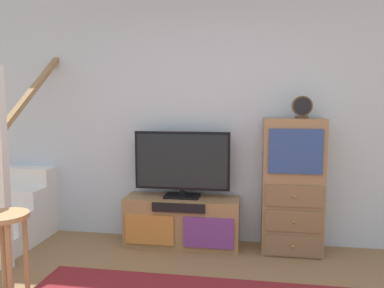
# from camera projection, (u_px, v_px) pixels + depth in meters

# --- Properties ---
(back_wall) EXTENTS (6.40, 0.12, 2.70)m
(back_wall) POSITION_uv_depth(u_px,v_px,m) (214.00, 115.00, 3.90)
(back_wall) COLOR silver
(back_wall) RESTS_ON ground_plane
(media_console) EXTENTS (1.19, 0.38, 0.51)m
(media_console) POSITION_uv_depth(u_px,v_px,m) (182.00, 221.00, 3.81)
(media_console) COLOR #997047
(media_console) RESTS_ON ground_plane
(television) EXTENTS (0.99, 0.22, 0.69)m
(television) POSITION_uv_depth(u_px,v_px,m) (182.00, 163.00, 3.77)
(television) COLOR black
(television) RESTS_ON media_console
(side_cabinet) EXTENTS (0.58, 0.38, 1.33)m
(side_cabinet) POSITION_uv_depth(u_px,v_px,m) (292.00, 186.00, 3.60)
(side_cabinet) COLOR #93704C
(side_cabinet) RESTS_ON ground_plane
(desk_clock) EXTENTS (0.19, 0.08, 0.22)m
(desk_clock) POSITION_uv_depth(u_px,v_px,m) (302.00, 107.00, 3.49)
(desk_clock) COLOR #4C3823
(desk_clock) RESTS_ON side_cabinet
(staircase) EXTENTS (1.00, 1.36, 2.20)m
(staircase) POSITION_uv_depth(u_px,v_px,m) (13.00, 202.00, 4.11)
(staircase) COLOR white
(staircase) RESTS_ON ground_plane
(bar_stool_near) EXTENTS (0.34, 0.34, 0.70)m
(bar_stool_near) POSITION_uv_depth(u_px,v_px,m) (5.00, 238.00, 2.61)
(bar_stool_near) COLOR #A37A4C
(bar_stool_near) RESTS_ON ground_plane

